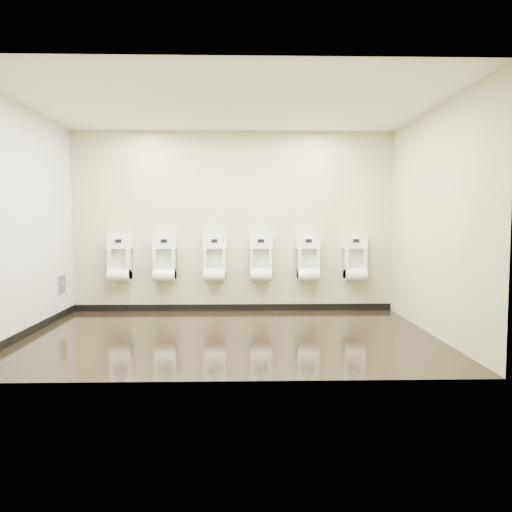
{
  "coord_description": "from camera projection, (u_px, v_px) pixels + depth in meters",
  "views": [
    {
      "loc": [
        0.16,
        -6.05,
        1.41
      ],
      "look_at": [
        0.33,
        0.55,
        0.95
      ],
      "focal_mm": 35.0,
      "sensor_mm": 36.0,
      "label": 1
    }
  ],
  "objects": [
    {
      "name": "back_wall",
      "position": [
        233.0,
        222.0,
        7.78
      ],
      "size": [
        5.0,
        0.02,
        2.8
      ],
      "primitive_type": "cube",
      "color": "#B7B490",
      "rests_on": "ground"
    },
    {
      "name": "ceiling",
      "position": [
        230.0,
        104.0,
        5.94
      ],
      "size": [
        5.0,
        3.5,
        0.0
      ],
      "primitive_type": "cube",
      "color": "white"
    },
    {
      "name": "front_wall",
      "position": [
        225.0,
        222.0,
        4.29
      ],
      "size": [
        5.0,
        0.02,
        2.8
      ],
      "primitive_type": "cube",
      "color": "#B7B490",
      "rests_on": "ground"
    },
    {
      "name": "left_wall",
      "position": [
        21.0,
        222.0,
        5.97
      ],
      "size": [
        0.02,
        3.5,
        2.8
      ],
      "primitive_type": "cube",
      "color": "#B7B490",
      "rests_on": "ground"
    },
    {
      "name": "ground",
      "position": [
        230.0,
        336.0,
        6.13
      ],
      "size": [
        5.0,
        3.5,
        0.0
      ],
      "primitive_type": "cube",
      "color": "black",
      "rests_on": "ground"
    },
    {
      "name": "skirting_back",
      "position": [
        233.0,
        307.0,
        7.86
      ],
      "size": [
        5.0,
        0.02,
        0.1
      ],
      "primitive_type": "cube",
      "color": "black",
      "rests_on": "ground"
    },
    {
      "name": "urinal_2",
      "position": [
        215.0,
        262.0,
        7.69
      ],
      "size": [
        0.38,
        0.28,
        0.7
      ],
      "color": "white",
      "rests_on": "back_wall"
    },
    {
      "name": "skirting_left",
      "position": [
        26.0,
        333.0,
        6.06
      ],
      "size": [
        0.02,
        3.5,
        0.1
      ],
      "primitive_type": "cube",
      "color": "black",
      "rests_on": "ground"
    },
    {
      "name": "urinal_1",
      "position": [
        165.0,
        262.0,
        7.67
      ],
      "size": [
        0.38,
        0.28,
        0.7
      ],
      "color": "white",
      "rests_on": "back_wall"
    },
    {
      "name": "urinal_3",
      "position": [
        261.0,
        261.0,
        7.71
      ],
      "size": [
        0.38,
        0.28,
        0.7
      ],
      "color": "white",
      "rests_on": "back_wall"
    },
    {
      "name": "right_wall",
      "position": [
        434.0,
        222.0,
        6.1
      ],
      "size": [
        0.02,
        3.5,
        2.8
      ],
      "primitive_type": "cube",
      "color": "#B7B490",
      "rests_on": "ground"
    },
    {
      "name": "access_panel",
      "position": [
        61.0,
        284.0,
        7.23
      ],
      "size": [
        0.04,
        0.25,
        0.25
      ],
      "color": "#9E9EA3",
      "rests_on": "left_wall"
    },
    {
      "name": "urinal_4",
      "position": [
        308.0,
        261.0,
        7.73
      ],
      "size": [
        0.38,
        0.28,
        0.7
      ],
      "color": "white",
      "rests_on": "back_wall"
    },
    {
      "name": "urinal_5",
      "position": [
        355.0,
        261.0,
        7.75
      ],
      "size": [
        0.38,
        0.28,
        0.7
      ],
      "color": "white",
      "rests_on": "back_wall"
    },
    {
      "name": "tile_overlay_left",
      "position": [
        22.0,
        222.0,
        5.97
      ],
      "size": [
        0.01,
        3.5,
        2.8
      ],
      "primitive_type": "cube",
      "color": "silver",
      "rests_on": "ground"
    },
    {
      "name": "urinal_0",
      "position": [
        120.0,
        262.0,
        7.65
      ],
      "size": [
        0.38,
        0.28,
        0.7
      ],
      "color": "white",
      "rests_on": "back_wall"
    }
  ]
}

